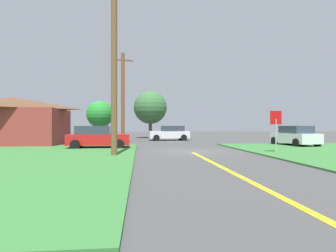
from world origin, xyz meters
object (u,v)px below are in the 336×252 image
object	(u,v)px
utility_pole_mid	(123,97)
oak_tree_left	(100,114)
parked_car_near_building	(97,137)
stop_sign	(276,123)
barn	(11,121)
utility_pole_near	(114,68)
car_on_crossroad	(295,136)
car_approaching_junction	(170,133)
pine_tree_center	(150,107)

from	to	relation	value
utility_pole_mid	oak_tree_left	xyz separation A→B (m)	(-3.95, 13.70, -1.03)
utility_pole_mid	parked_car_near_building	bearing A→B (deg)	-105.25
stop_sign	barn	bearing A→B (deg)	-39.43
stop_sign	utility_pole_near	distance (m)	9.67
car_on_crossroad	utility_pole_near	distance (m)	15.56
car_approaching_junction	utility_pole_mid	xyz separation A→B (m)	(-4.87, -5.20, 3.42)
stop_sign	pine_tree_center	size ratio (longest dim) A/B	0.40
car_approaching_junction	car_on_crossroad	bearing A→B (deg)	129.85
car_approaching_junction	utility_pole_mid	bearing A→B (deg)	43.91
car_approaching_junction	oak_tree_left	xyz separation A→B (m)	(-8.82, 8.51, 2.40)
parked_car_near_building	car_approaching_junction	distance (m)	12.39
utility_pole_mid	pine_tree_center	xyz separation A→B (m)	(2.93, 11.25, -0.18)
pine_tree_center	utility_pole_near	bearing A→B (deg)	-97.05
stop_sign	utility_pole_near	world-z (taller)	utility_pole_near
oak_tree_left	pine_tree_center	size ratio (longest dim) A/B	0.81
barn	utility_pole_near	bearing A→B (deg)	-45.82
car_approaching_junction	barn	distance (m)	15.48
car_approaching_junction	barn	size ratio (longest dim) A/B	0.53
barn	car_approaching_junction	bearing A→B (deg)	24.55
utility_pole_mid	pine_tree_center	distance (m)	11.63
pine_tree_center	barn	xyz separation A→B (m)	(-12.10, -12.47, -2.02)
car_on_crossroad	barn	bearing A→B (deg)	74.76
parked_car_near_building	oak_tree_left	size ratio (longest dim) A/B	0.87
oak_tree_left	barn	xyz separation A→B (m)	(-5.22, -14.92, -1.18)
parked_car_near_building	pine_tree_center	xyz separation A→B (m)	(4.41, 16.70, 3.24)
parked_car_near_building	oak_tree_left	distance (m)	19.45
stop_sign	car_on_crossroad	world-z (taller)	stop_sign
parked_car_near_building	pine_tree_center	distance (m)	17.57
utility_pole_mid	barn	distance (m)	9.51
parked_car_near_building	car_approaching_junction	size ratio (longest dim) A/B	0.98
parked_car_near_building	utility_pole_mid	xyz separation A→B (m)	(1.48, 5.45, 3.43)
stop_sign	utility_pole_near	size ratio (longest dim) A/B	0.27
car_on_crossroad	pine_tree_center	xyz separation A→B (m)	(-10.96, 15.80, 3.24)
car_on_crossroad	utility_pole_mid	bearing A→B (deg)	64.84
oak_tree_left	utility_pole_mid	bearing A→B (deg)	-73.93
oak_tree_left	barn	size ratio (longest dim) A/B	0.60
utility_pole_mid	car_on_crossroad	bearing A→B (deg)	-18.13
pine_tree_center	car_approaching_junction	bearing A→B (deg)	-72.22
stop_sign	barn	world-z (taller)	barn
parked_car_near_building	utility_pole_near	size ratio (longest dim) A/B	0.48
utility_pole_near	oak_tree_left	world-z (taller)	utility_pole_near
car_approaching_junction	parked_car_near_building	bearing A→B (deg)	56.21
stop_sign	oak_tree_left	size ratio (longest dim) A/B	0.49
car_on_crossroad	pine_tree_center	size ratio (longest dim) A/B	0.69
car_on_crossroad	pine_tree_center	bearing A→B (deg)	27.74
car_on_crossroad	barn	distance (m)	23.33
car_approaching_junction	barn	xyz separation A→B (m)	(-14.04, -6.41, 1.22)
pine_tree_center	barn	distance (m)	17.49
parked_car_near_building	utility_pole_mid	bearing A→B (deg)	71.73
oak_tree_left	stop_sign	bearing A→B (deg)	-60.89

